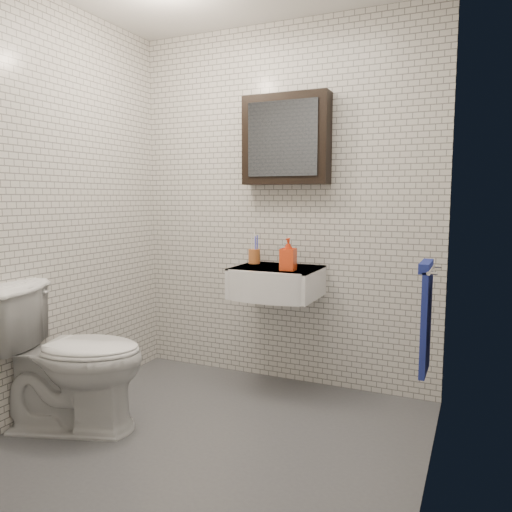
% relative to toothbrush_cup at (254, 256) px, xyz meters
% --- Properties ---
extents(ground, '(2.20, 2.00, 0.01)m').
position_rel_toothbrush_cup_xyz_m(ground, '(0.16, -0.88, -0.90)').
color(ground, '#4C4F54').
rests_on(ground, ground).
extents(room_shell, '(2.22, 2.02, 2.51)m').
position_rel_toothbrush_cup_xyz_m(room_shell, '(0.16, -0.88, 0.56)').
color(room_shell, silver).
rests_on(room_shell, ground).
extents(washbasin, '(0.55, 0.50, 0.20)m').
position_rel_toothbrush_cup_xyz_m(washbasin, '(0.21, -0.15, -0.15)').
color(washbasin, white).
rests_on(washbasin, room_shell).
extents(faucet, '(0.06, 0.20, 0.15)m').
position_rel_toothbrush_cup_xyz_m(faucet, '(0.21, 0.05, 0.01)').
color(faucet, silver).
rests_on(faucet, washbasin).
extents(mirror_cabinet, '(0.60, 0.15, 0.60)m').
position_rel_toothbrush_cup_xyz_m(mirror_cabinet, '(0.21, 0.05, 0.79)').
color(mirror_cabinet, black).
rests_on(mirror_cabinet, room_shell).
extents(towel_rail, '(0.09, 0.30, 0.58)m').
position_rel_toothbrush_cup_xyz_m(towel_rail, '(1.21, -0.53, -0.18)').
color(towel_rail, silver).
rests_on(towel_rail, room_shell).
extents(toothbrush_cup, '(0.09, 0.09, 0.22)m').
position_rel_toothbrush_cup_xyz_m(toothbrush_cup, '(0.00, 0.00, 0.00)').
color(toothbrush_cup, '#C26830').
rests_on(toothbrush_cup, washbasin).
extents(soap_bottle, '(0.10, 0.10, 0.21)m').
position_rel_toothbrush_cup_xyz_m(soap_bottle, '(0.34, -0.22, 0.05)').
color(soap_bottle, orange).
rests_on(soap_bottle, washbasin).
extents(toilet, '(0.93, 0.71, 0.84)m').
position_rel_toothbrush_cup_xyz_m(toilet, '(-0.64, -1.11, -0.48)').
color(toilet, white).
rests_on(toilet, ground).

